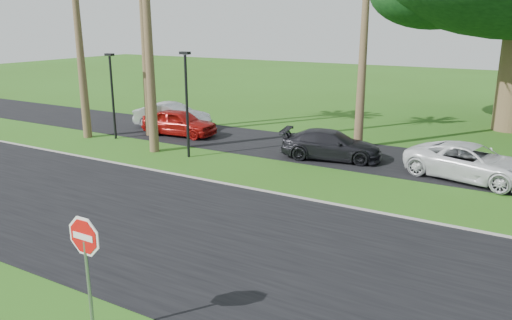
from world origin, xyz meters
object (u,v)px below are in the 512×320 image
at_px(stop_sign_near, 86,253).
at_px(car_silver, 172,116).
at_px(car_dark, 331,145).
at_px(car_minivan, 472,163).
at_px(car_red, 179,123).

distance_m(stop_sign_near, car_silver, 19.41).
distance_m(car_dark, car_minivan, 5.75).
bearing_deg(stop_sign_near, car_red, 122.98).
height_order(car_silver, car_minivan, car_silver).
height_order(stop_sign_near, car_silver, stop_sign_near).
distance_m(car_silver, car_dark, 10.32).
xyz_separation_m(car_silver, car_red, (1.47, -1.21, -0.02)).
xyz_separation_m(stop_sign_near, car_silver, (-11.03, 15.94, -1.07)).
height_order(car_dark, car_minivan, car_minivan).
bearing_deg(car_silver, stop_sign_near, -156.12).
xyz_separation_m(stop_sign_near, car_dark, (-0.84, 14.33, -1.14)).
xyz_separation_m(car_red, car_minivan, (14.47, -0.50, -0.01)).
bearing_deg(stop_sign_near, car_dark, 93.34).
height_order(stop_sign_near, car_dark, stop_sign_near).
relative_size(car_red, car_minivan, 0.83).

